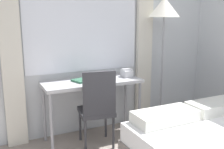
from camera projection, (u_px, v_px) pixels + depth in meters
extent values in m
cube|color=silver|center=(82.00, 33.00, 3.45)|extent=(5.00, 0.05, 2.70)
cube|color=white|center=(83.00, 14.00, 3.37)|extent=(1.55, 0.01, 1.50)
cube|color=beige|center=(10.00, 40.00, 3.01)|extent=(0.24, 0.06, 2.60)
cube|color=beige|center=(144.00, 36.00, 3.79)|extent=(0.24, 0.06, 2.60)
cube|color=#B2B2B7|center=(93.00, 82.00, 3.30)|extent=(1.25, 0.47, 0.04)
cylinder|color=gray|center=(51.00, 125.00, 2.96)|extent=(0.04, 0.04, 0.74)
cylinder|color=gray|center=(139.00, 109.00, 3.46)|extent=(0.04, 0.04, 0.74)
cylinder|color=gray|center=(44.00, 114.00, 3.30)|extent=(0.04, 0.04, 0.74)
cylinder|color=gray|center=(125.00, 101.00, 3.80)|extent=(0.04, 0.04, 0.74)
cube|color=#333338|center=(96.00, 112.00, 3.19)|extent=(0.46, 0.46, 0.05)
cube|color=#333338|center=(99.00, 93.00, 2.97)|extent=(0.38, 0.09, 0.51)
cylinder|color=#333338|center=(85.00, 137.00, 3.03)|extent=(0.03, 0.03, 0.41)
cylinder|color=#333338|center=(113.00, 133.00, 3.13)|extent=(0.03, 0.03, 0.41)
cylinder|color=#333338|center=(80.00, 125.00, 3.35)|extent=(0.03, 0.03, 0.41)
cylinder|color=#333338|center=(106.00, 122.00, 3.45)|extent=(0.03, 0.03, 0.41)
cube|color=silver|center=(165.00, 116.00, 2.75)|extent=(0.69, 0.32, 0.12)
cube|color=silver|center=(216.00, 106.00, 3.06)|extent=(0.69, 0.32, 0.12)
cylinder|color=#4C4C51|center=(160.00, 123.00, 3.92)|extent=(0.25, 0.25, 0.03)
cylinder|color=gray|center=(162.00, 72.00, 3.76)|extent=(0.02, 0.02, 1.53)
cone|color=silver|center=(164.00, 7.00, 3.57)|extent=(0.43, 0.43, 0.27)
cube|color=silver|center=(127.00, 73.00, 3.51)|extent=(0.12, 0.15, 0.09)
cube|color=silver|center=(127.00, 69.00, 3.50)|extent=(0.14, 0.05, 0.02)
cube|color=#33664C|center=(84.00, 80.00, 3.28)|extent=(0.31, 0.27, 0.02)
cube|color=white|center=(84.00, 80.00, 3.28)|extent=(0.29, 0.25, 0.01)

